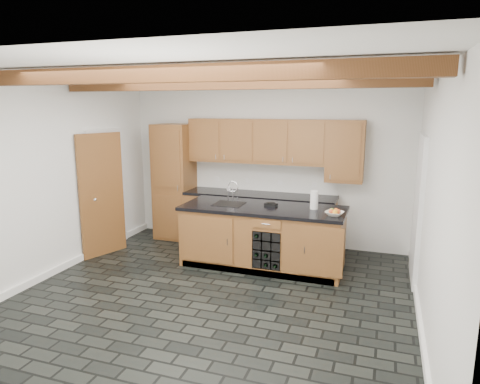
# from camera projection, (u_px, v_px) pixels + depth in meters

# --- Properties ---
(ground) EXTENTS (5.00, 5.00, 0.00)m
(ground) POSITION_uv_depth(u_px,v_px,m) (212.00, 297.00, 5.51)
(ground) COLOR black
(ground) RESTS_ON ground
(room_shell) EXTENTS (5.01, 5.00, 5.00)m
(room_shell) POSITION_uv_depth(u_px,v_px,m) (220.00, 174.00, 5.73)
(room_shell) COLOR white
(room_shell) RESTS_ON ground
(back_cabinetry) EXTENTS (3.65, 0.62, 2.20)m
(back_cabinetry) POSITION_uv_depth(u_px,v_px,m) (241.00, 189.00, 7.51)
(back_cabinetry) COLOR brown
(back_cabinetry) RESTS_ON ground
(island) EXTENTS (2.48, 0.96, 0.93)m
(island) POSITION_uv_depth(u_px,v_px,m) (263.00, 237.00, 6.51)
(island) COLOR brown
(island) RESTS_ON ground
(faucet) EXTENTS (0.45, 0.40, 0.34)m
(faucet) POSITION_uv_depth(u_px,v_px,m) (230.00, 201.00, 6.63)
(faucet) COLOR black
(faucet) RESTS_ON island
(kitchen_scale) EXTENTS (0.20, 0.14, 0.06)m
(kitchen_scale) POSITION_uv_depth(u_px,v_px,m) (271.00, 204.00, 6.47)
(kitchen_scale) COLOR black
(kitchen_scale) RESTS_ON island
(fruit_bowl) EXTENTS (0.30, 0.30, 0.06)m
(fruit_bowl) POSITION_uv_depth(u_px,v_px,m) (334.00, 214.00, 5.90)
(fruit_bowl) COLOR silver
(fruit_bowl) RESTS_ON island
(fruit_cluster) EXTENTS (0.16, 0.17, 0.07)m
(fruit_cluster) POSITION_uv_depth(u_px,v_px,m) (334.00, 211.00, 5.89)
(fruit_cluster) COLOR #B14117
(fruit_cluster) RESTS_ON fruit_bowl
(paper_towel) EXTENTS (0.12, 0.12, 0.27)m
(paper_towel) POSITION_uv_depth(u_px,v_px,m) (314.00, 200.00, 6.26)
(paper_towel) COLOR white
(paper_towel) RESTS_ON island
(mug) EXTENTS (0.11, 0.11, 0.09)m
(mug) POSITION_uv_depth(u_px,v_px,m) (229.00, 189.00, 7.62)
(mug) COLOR white
(mug) RESTS_ON back_cabinetry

